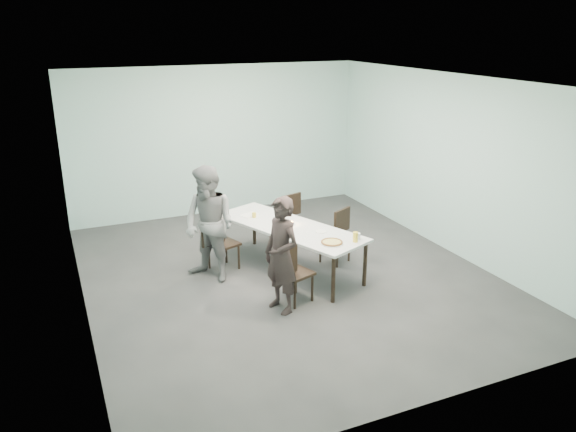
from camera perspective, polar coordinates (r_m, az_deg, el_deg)
name	(u,v)px	position (r m, az deg, el deg)	size (l,w,h in m)	color
ground	(287,275)	(8.90, -0.14, -5.99)	(7.00, 7.00, 0.00)	#333335
room_shell	(287,149)	(8.25, -0.15, 6.86)	(6.02, 7.02, 3.01)	#A8D3D0
table	(289,229)	(8.82, 0.11, -1.35)	(1.81, 2.75, 0.75)	white
chair_near_left	(291,270)	(7.85, 0.33, -5.52)	(0.65, 0.53, 0.87)	black
chair_far_left	(219,241)	(8.94, -7.01, -2.53)	(0.65, 0.53, 0.87)	black
chair_near_right	(338,232)	(9.28, 5.10, -1.63)	(0.65, 0.57, 0.87)	black
chair_far_right	(287,215)	(10.06, -0.13, 0.10)	(0.65, 0.52, 0.87)	black
diner_near	(281,255)	(7.54, -0.67, -4.01)	(0.59, 0.39, 1.62)	black
diner_far	(210,225)	(8.52, -7.98, -0.87)	(0.87, 0.68, 1.78)	gray
pizza	(332,242)	(8.12, 4.47, -2.69)	(0.34, 0.34, 0.04)	white
side_plate	(321,231)	(8.57, 3.37, -1.57)	(0.18, 0.18, 0.01)	white
beer_glass	(355,237)	(8.19, 6.86, -2.13)	(0.08, 0.08, 0.15)	yellow
water_tumbler	(358,236)	(8.32, 7.09, -2.03)	(0.08, 0.08, 0.09)	silver
tealight	(292,223)	(8.86, 0.37, -0.73)	(0.06, 0.06, 0.05)	silver
amber_tumbler	(254,215)	(9.19, -3.46, 0.10)	(0.07, 0.07, 0.08)	yellow
menu	(250,215)	(9.32, -3.90, 0.12)	(0.30, 0.22, 0.01)	silver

